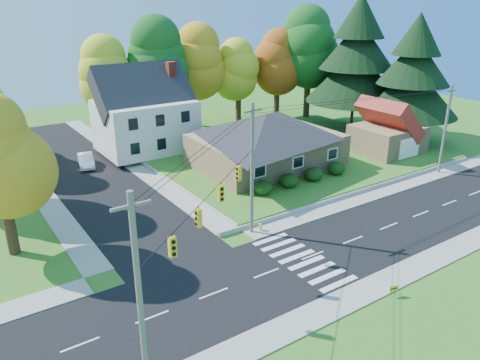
% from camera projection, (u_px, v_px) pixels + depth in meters
% --- Properties ---
extents(ground, '(120.00, 120.00, 0.00)m').
position_uv_depth(ground, '(313.00, 256.00, 32.36)').
color(ground, '#3D7923').
extents(road_main, '(90.00, 8.00, 0.02)m').
position_uv_depth(road_main, '(313.00, 256.00, 32.36)').
color(road_main, black).
rests_on(road_main, ground).
extents(road_cross, '(8.00, 44.00, 0.02)m').
position_uv_depth(road_cross, '(84.00, 171.00, 48.25)').
color(road_cross, black).
rests_on(road_cross, ground).
extents(sidewalk_north, '(90.00, 2.00, 0.08)m').
position_uv_depth(sidewalk_north, '(269.00, 228.00, 36.21)').
color(sidewalk_north, '#9C9A90').
rests_on(sidewalk_north, ground).
extents(sidewalk_south, '(90.00, 2.00, 0.08)m').
position_uv_depth(sidewalk_south, '(368.00, 290.00, 28.49)').
color(sidewalk_south, '#9C9A90').
rests_on(sidewalk_south, ground).
extents(lawn, '(30.00, 30.00, 0.50)m').
position_uv_depth(lawn, '(274.00, 147.00, 55.29)').
color(lawn, '#3D7923').
rests_on(lawn, ground).
extents(ranch_house, '(14.60, 10.60, 5.40)m').
position_uv_depth(ranch_house, '(266.00, 139.00, 47.73)').
color(ranch_house, tan).
rests_on(ranch_house, lawn).
extents(colonial_house, '(10.40, 8.40, 9.60)m').
position_uv_depth(colonial_house, '(145.00, 114.00, 52.36)').
color(colonial_house, silver).
rests_on(colonial_house, lawn).
extents(garage, '(7.30, 6.30, 4.60)m').
position_uv_depth(garage, '(388.00, 131.00, 52.11)').
color(garage, tan).
rests_on(garage, lawn).
extents(hedge_row, '(10.70, 1.70, 1.27)m').
position_uv_depth(hedge_row, '(302.00, 177.00, 43.45)').
color(hedge_row, '#163A10').
rests_on(hedge_row, lawn).
extents(traffic_infrastructure, '(38.10, 10.66, 10.00)m').
position_uv_depth(traffic_infrastructure, '(301.00, 181.00, 31.48)').
color(traffic_infrastructure, '#666059').
rests_on(traffic_infrastructure, ground).
extents(tree_lot_0, '(6.72, 6.72, 12.51)m').
position_uv_depth(tree_lot_0, '(106.00, 75.00, 54.58)').
color(tree_lot_0, '#3F2A19').
rests_on(tree_lot_0, lawn).
extents(tree_lot_1, '(7.84, 7.84, 14.60)m').
position_uv_depth(tree_lot_1, '(156.00, 61.00, 56.48)').
color(tree_lot_1, '#3F2A19').
rests_on(tree_lot_1, lawn).
extents(tree_lot_2, '(7.28, 7.28, 13.56)m').
position_uv_depth(tree_lot_2, '(196.00, 62.00, 60.62)').
color(tree_lot_2, '#3F2A19').
rests_on(tree_lot_2, lawn).
extents(tree_lot_3, '(6.16, 6.16, 11.47)m').
position_uv_depth(tree_lot_3, '(238.00, 70.00, 63.46)').
color(tree_lot_3, '#3F2A19').
rests_on(tree_lot_3, lawn).
extents(tree_lot_4, '(6.72, 6.72, 12.51)m').
position_uv_depth(tree_lot_4, '(278.00, 63.00, 65.59)').
color(tree_lot_4, '#3F2A19').
rests_on(tree_lot_4, lawn).
extents(tree_lot_5, '(8.40, 8.40, 15.64)m').
position_uv_depth(tree_lot_5, '(309.00, 48.00, 65.43)').
color(tree_lot_5, '#3F2A19').
rests_on(tree_lot_5, lawn).
extents(conifer_east_a, '(12.80, 12.80, 16.96)m').
position_uv_depth(conifer_east_a, '(357.00, 59.00, 60.09)').
color(conifer_east_a, '#3F2A19').
rests_on(conifer_east_a, lawn).
extents(conifer_east_b, '(11.20, 11.20, 14.84)m').
position_uv_depth(conifer_east_b, '(413.00, 75.00, 54.84)').
color(conifer_east_b, '#3F2A19').
rests_on(conifer_east_b, lawn).
extents(white_car, '(2.24, 4.35, 1.37)m').
position_uv_depth(white_car, '(86.00, 160.00, 49.37)').
color(white_car, silver).
rests_on(white_car, road_cross).
extents(fire_hydrant, '(0.39, 0.31, 0.69)m').
position_uv_depth(fire_hydrant, '(260.00, 227.00, 35.68)').
color(fire_hydrant, yellow).
rests_on(fire_hydrant, ground).
extents(yard_sign, '(0.58, 0.18, 0.75)m').
position_uv_depth(yard_sign, '(394.00, 289.00, 27.76)').
color(yard_sign, black).
rests_on(yard_sign, ground).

